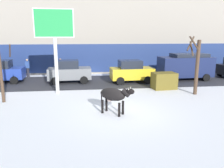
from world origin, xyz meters
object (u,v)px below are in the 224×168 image
at_px(pedestrian_near_billboard, 61,68).
at_px(dumpster, 164,81).
at_px(cow_black, 114,95).
at_px(car_yellow_hatchback, 131,71).
at_px(car_blue_hatchback, 1,72).
at_px(billboard, 54,29).
at_px(car_navy_van, 186,66).
at_px(pedestrian_far_left, 28,68).
at_px(bare_tree_right_lot, 196,64).
at_px(pedestrian_by_cars, 199,65).
at_px(car_grey_hatchback, 69,71).
at_px(bare_tree_left_lot, 0,62).

distance_m(pedestrian_near_billboard, dumpster, 9.92).
relative_size(cow_black, car_yellow_hatchback, 0.49).
bearing_deg(car_blue_hatchback, billboard, -39.05).
height_order(car_blue_hatchback, car_navy_van, car_navy_van).
distance_m(pedestrian_far_left, bare_tree_right_lot, 14.70).
bearing_deg(car_navy_van, pedestrian_by_cars, 45.58).
xyz_separation_m(car_grey_hatchback, pedestrian_far_left, (-4.00, 2.68, -0.05)).
bearing_deg(car_grey_hatchback, pedestrian_near_billboard, 110.13).
distance_m(car_grey_hatchback, pedestrian_by_cars, 13.04).
relative_size(bare_tree_left_lot, bare_tree_right_lot, 1.18).
bearing_deg(dumpster, pedestrian_by_cars, 45.41).
bearing_deg(car_navy_van, bare_tree_left_lot, -159.23).
bearing_deg(pedestrian_by_cars, pedestrian_near_billboard, 180.00).
height_order(car_blue_hatchback, pedestrian_by_cars, car_blue_hatchback).
distance_m(billboard, bare_tree_left_lot, 3.91).
distance_m(billboard, car_yellow_hatchback, 7.26).
distance_m(cow_black, bare_tree_right_lot, 6.73).
bearing_deg(car_blue_hatchback, dumpster, -16.00).
xyz_separation_m(pedestrian_near_billboard, bare_tree_left_lot, (-2.52, -7.87, 1.50)).
xyz_separation_m(cow_black, bare_tree_right_lot, (5.84, 3.18, 1.07)).
distance_m(cow_black, car_blue_hatchback, 11.98).
bearing_deg(bare_tree_right_lot, bare_tree_left_lot, -178.14).
xyz_separation_m(cow_black, billboard, (-3.33, 4.47, 3.32)).
distance_m(billboard, car_grey_hatchback, 4.90).
xyz_separation_m(pedestrian_by_cars, pedestrian_far_left, (-16.76, 0.00, 0.00)).
bearing_deg(pedestrian_near_billboard, bare_tree_left_lot, -107.79).
xyz_separation_m(billboard, bare_tree_right_lot, (9.17, -1.29, -2.26)).
bearing_deg(dumpster, bare_tree_left_lot, -168.63).
height_order(billboard, bare_tree_left_lot, billboard).
relative_size(cow_black, car_grey_hatchback, 0.49).
distance_m(car_blue_hatchback, dumpster, 13.24).
bearing_deg(car_grey_hatchback, dumpster, -23.20).
relative_size(billboard, pedestrian_near_billboard, 3.21).
xyz_separation_m(pedestrian_by_cars, dumpster, (-5.65, -5.73, -0.28)).
bearing_deg(cow_black, car_blue_hatchback, 134.37).
bearing_deg(pedestrian_far_left, pedestrian_near_billboard, 0.00).
distance_m(pedestrian_near_billboard, bare_tree_left_lot, 8.40).
height_order(cow_black, pedestrian_far_left, pedestrian_far_left).
distance_m(billboard, car_blue_hatchback, 7.33).
xyz_separation_m(car_navy_van, dumpster, (-3.00, -3.03, -0.64)).
bearing_deg(pedestrian_near_billboard, car_grey_hatchback, -69.87).
bearing_deg(car_blue_hatchback, pedestrian_near_billboard, 24.23).
height_order(car_navy_van, bare_tree_left_lot, bare_tree_left_lot).
bearing_deg(dumpster, car_yellow_hatchback, 128.19).
height_order(billboard, car_blue_hatchback, billboard).
bearing_deg(car_grey_hatchback, cow_black, -70.84).
xyz_separation_m(pedestrian_near_billboard, pedestrian_by_cars, (13.75, 0.00, 0.00)).
bearing_deg(car_navy_van, pedestrian_near_billboard, 166.34).
xyz_separation_m(car_grey_hatchback, pedestrian_by_cars, (12.76, 2.68, -0.05)).
distance_m(car_blue_hatchback, pedestrian_by_cars, 18.49).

